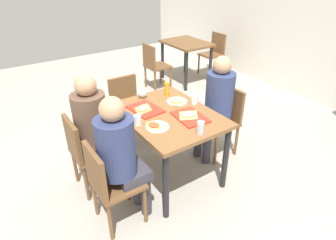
% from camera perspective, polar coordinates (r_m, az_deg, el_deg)
% --- Properties ---
extents(ground_plane, '(10.00, 10.00, 0.02)m').
position_cam_1_polar(ground_plane, '(3.33, -0.00, -10.69)').
color(ground_plane, '#9E998E').
extents(main_table, '(1.13, 0.85, 0.78)m').
position_cam_1_polar(main_table, '(2.94, -0.00, -0.44)').
color(main_table, brown).
rests_on(main_table, ground_plane).
extents(chair_near_left, '(0.40, 0.40, 0.84)m').
position_cam_1_polar(chair_near_left, '(2.97, -16.32, -5.66)').
color(chair_near_left, brown).
rests_on(chair_near_left, ground_plane).
extents(chair_near_right, '(0.40, 0.40, 0.84)m').
position_cam_1_polar(chair_near_right, '(2.53, -11.91, -11.89)').
color(chair_near_right, brown).
rests_on(chair_near_right, ground_plane).
extents(chair_far_side, '(0.40, 0.40, 0.84)m').
position_cam_1_polar(chair_far_side, '(3.49, 11.08, 0.70)').
color(chair_far_side, brown).
rests_on(chair_far_side, ground_plane).
extents(chair_left_end, '(0.40, 0.40, 0.84)m').
position_cam_1_polar(chair_left_end, '(3.75, -8.19, 3.11)').
color(chair_left_end, brown).
rests_on(chair_left_end, ground_plane).
extents(person_in_red, '(0.32, 0.42, 1.25)m').
position_cam_1_polar(person_in_red, '(2.87, -14.40, -0.78)').
color(person_in_red, '#383842').
rests_on(person_in_red, ground_plane).
extents(person_in_brown_jacket, '(0.32, 0.42, 1.25)m').
position_cam_1_polar(person_in_brown_jacket, '(2.42, -9.47, -6.38)').
color(person_in_brown_jacket, '#383842').
rests_on(person_in_brown_jacket, ground_plane).
extents(person_far_side, '(0.32, 0.42, 1.25)m').
position_cam_1_polar(person_far_side, '(3.29, 9.73, 3.80)').
color(person_far_side, '#383842').
rests_on(person_far_side, ground_plane).
extents(tray_red_near, '(0.38, 0.29, 0.02)m').
position_cam_1_polar(tray_red_near, '(2.96, -4.55, 2.20)').
color(tray_red_near, red).
rests_on(tray_red_near, main_table).
extents(tray_red_far, '(0.38, 0.29, 0.02)m').
position_cam_1_polar(tray_red_far, '(2.81, 4.43, 0.61)').
color(tray_red_far, red).
rests_on(tray_red_far, main_table).
extents(paper_plate_center, '(0.22, 0.22, 0.01)m').
position_cam_1_polar(paper_plate_center, '(3.13, 1.82, 3.76)').
color(paper_plate_center, white).
rests_on(paper_plate_center, main_table).
extents(paper_plate_near_edge, '(0.22, 0.22, 0.01)m').
position_cam_1_polar(paper_plate_near_edge, '(2.65, -2.14, -1.36)').
color(paper_plate_near_edge, white).
rests_on(paper_plate_near_edge, main_table).
extents(pizza_slice_a, '(0.24, 0.24, 0.02)m').
position_cam_1_polar(pizza_slice_a, '(2.94, -4.99, 2.37)').
color(pizza_slice_a, '#C68C47').
rests_on(pizza_slice_a, tray_red_near).
extents(pizza_slice_b, '(0.21, 0.23, 0.02)m').
position_cam_1_polar(pizza_slice_b, '(2.82, 4.12, 1.13)').
color(pizza_slice_b, '#DBAD60').
rests_on(pizza_slice_b, tray_red_far).
extents(pizza_slice_c, '(0.23, 0.23, 0.02)m').
position_cam_1_polar(pizza_slice_c, '(3.12, 1.75, 3.98)').
color(pizza_slice_c, tan).
rests_on(pizza_slice_c, paper_plate_center).
extents(pizza_slice_d, '(0.18, 0.15, 0.02)m').
position_cam_1_polar(pizza_slice_d, '(2.65, -2.83, -1.07)').
color(pizza_slice_d, '#DBAD60').
rests_on(pizza_slice_d, paper_plate_near_edge).
extents(plastic_cup_a, '(0.07, 0.07, 0.10)m').
position_cam_1_polar(plastic_cup_a, '(3.08, 5.31, 4.16)').
color(plastic_cup_a, white).
rests_on(plastic_cup_a, main_table).
extents(plastic_cup_b, '(0.07, 0.07, 0.10)m').
position_cam_1_polar(plastic_cup_b, '(2.68, -6.09, -0.02)').
color(plastic_cup_b, white).
rests_on(plastic_cup_b, main_table).
extents(soda_can, '(0.07, 0.07, 0.12)m').
position_cam_1_polar(soda_can, '(2.54, 6.51, -1.55)').
color(soda_can, '#B7BCC6').
rests_on(soda_can, main_table).
extents(condiment_bottle, '(0.06, 0.06, 0.16)m').
position_cam_1_polar(condiment_bottle, '(3.24, -0.22, 6.22)').
color(condiment_bottle, orange).
rests_on(condiment_bottle, main_table).
extents(foil_bundle, '(0.10, 0.10, 0.10)m').
position_cam_1_polar(foil_bundle, '(3.22, -5.15, 5.35)').
color(foil_bundle, silver).
rests_on(foil_bundle, main_table).
extents(background_table, '(0.90, 0.70, 0.78)m').
position_cam_1_polar(background_table, '(5.62, 3.67, 13.97)').
color(background_table, brown).
rests_on(background_table, ground_plane).
extents(background_chair_near, '(0.40, 0.40, 0.84)m').
position_cam_1_polar(background_chair_near, '(5.26, -2.86, 11.19)').
color(background_chair_near, brown).
rests_on(background_chair_near, ground_plane).
extents(background_chair_far, '(0.40, 0.40, 0.84)m').
position_cam_1_polar(background_chair_far, '(6.12, 9.24, 13.49)').
color(background_chair_far, brown).
rests_on(background_chair_far, ground_plane).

